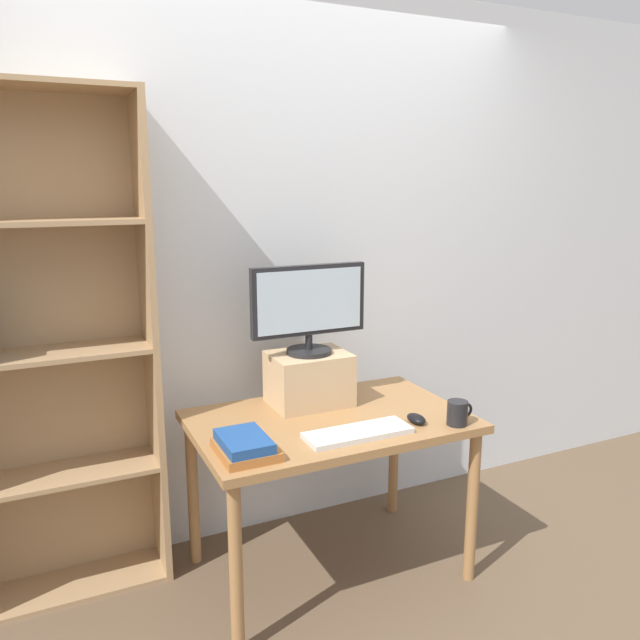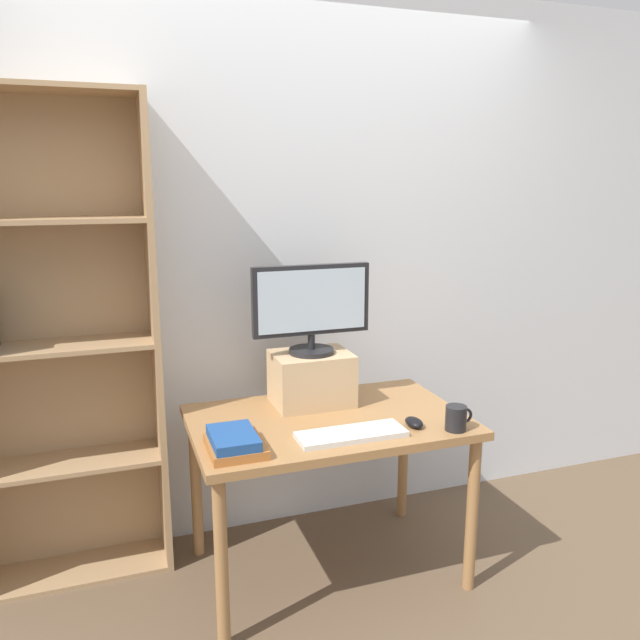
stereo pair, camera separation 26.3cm
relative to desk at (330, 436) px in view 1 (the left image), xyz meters
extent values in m
plane|color=brown|center=(0.00, 0.00, -0.64)|extent=(12.00, 12.00, 0.00)
cube|color=silver|center=(0.00, 0.53, 0.66)|extent=(7.00, 0.08, 2.60)
cube|color=#9E7042|center=(0.00, 0.00, 0.07)|extent=(1.16, 0.74, 0.04)
cylinder|color=#9E7042|center=(-0.53, -0.32, -0.30)|extent=(0.05, 0.05, 0.69)
cylinder|color=#9E7042|center=(0.53, -0.32, -0.30)|extent=(0.05, 0.05, 0.69)
cylinder|color=#9E7042|center=(-0.53, 0.32, -0.30)|extent=(0.05, 0.05, 0.69)
cylinder|color=#9E7042|center=(0.53, 0.32, -0.30)|extent=(0.05, 0.05, 0.69)
cube|color=tan|center=(-0.67, 0.35, 0.39)|extent=(0.03, 0.28, 2.07)
cube|color=tan|center=(-1.08, 0.49, 0.39)|extent=(0.84, 0.01, 2.07)
cube|color=tan|center=(-1.08, 0.35, -0.63)|extent=(0.79, 0.27, 0.02)
cube|color=tan|center=(-1.08, 0.35, -0.12)|extent=(0.79, 0.27, 0.02)
cube|color=tan|center=(-1.08, 0.35, 0.40)|extent=(0.79, 0.27, 0.02)
cube|color=tan|center=(-1.08, 0.35, 0.92)|extent=(0.79, 0.27, 0.02)
cube|color=tan|center=(-1.08, 0.35, 1.42)|extent=(0.79, 0.27, 0.02)
cube|color=tan|center=(-0.01, 0.19, 0.20)|extent=(0.35, 0.27, 0.24)
cylinder|color=black|center=(-0.01, 0.19, 0.33)|extent=(0.20, 0.20, 0.02)
cylinder|color=black|center=(-0.01, 0.19, 0.37)|extent=(0.03, 0.03, 0.07)
cube|color=black|center=(-0.01, 0.19, 0.56)|extent=(0.53, 0.04, 0.31)
cube|color=silver|center=(-0.01, 0.17, 0.56)|extent=(0.49, 0.00, 0.27)
cube|color=silver|center=(0.02, -0.22, 0.10)|extent=(0.43, 0.15, 0.02)
cube|color=white|center=(0.02, -0.22, 0.11)|extent=(0.41, 0.13, 0.00)
ellipsoid|color=black|center=(0.30, -0.21, 0.10)|extent=(0.06, 0.10, 0.04)
cube|color=#AD662D|center=(-0.44, -0.20, 0.10)|extent=(0.20, 0.25, 0.03)
cube|color=navy|center=(-0.45, -0.20, 0.14)|extent=(0.17, 0.24, 0.04)
cylinder|color=black|center=(0.44, -0.30, 0.14)|extent=(0.09, 0.09, 0.10)
torus|color=black|center=(0.49, -0.30, 0.14)|extent=(0.06, 0.01, 0.06)
camera|label=1|loc=(-1.10, -2.25, 1.07)|focal=35.00mm
camera|label=2|loc=(-0.86, -2.35, 1.07)|focal=35.00mm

